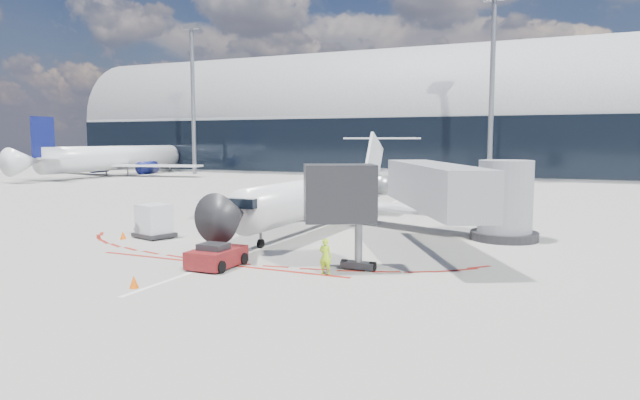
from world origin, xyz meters
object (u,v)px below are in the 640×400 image
at_px(regional_jet, 329,193).
at_px(ramp_worker, 325,256).
at_px(uld_container, 154,221).
at_px(pushback_tug, 217,256).

bearing_deg(regional_jet, ramp_worker, -67.56).
bearing_deg(uld_container, ramp_worker, -2.15).
bearing_deg(uld_container, regional_jet, 67.02).
xyz_separation_m(regional_jet, pushback_tug, (0.46, -14.70, -1.71)).
relative_size(pushback_tug, ramp_worker, 2.77).
height_order(regional_jet, pushback_tug, regional_jet).
relative_size(regional_jet, ramp_worker, 16.23).
relative_size(pushback_tug, uld_container, 1.73).
height_order(pushback_tug, uld_container, uld_container).
bearing_deg(ramp_worker, pushback_tug, 8.77).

